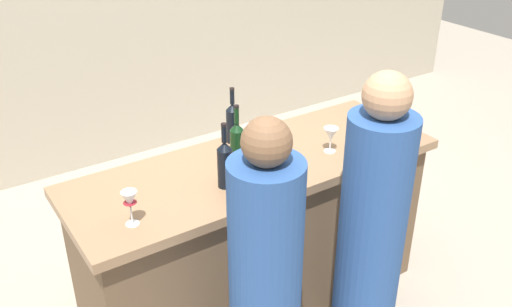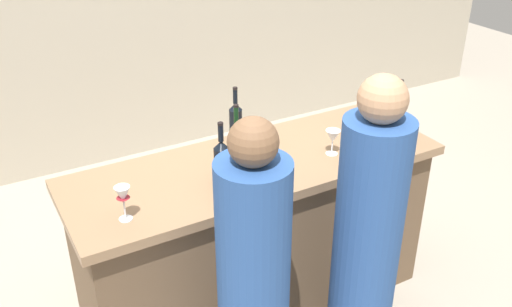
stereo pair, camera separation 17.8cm
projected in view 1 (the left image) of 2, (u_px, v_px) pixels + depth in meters
name	position (u px, v px, depth m)	size (l,w,h in m)	color
ground_plane	(256.00, 300.00, 3.40)	(12.00, 12.00, 0.00)	#9E9384
bar_counter	(256.00, 235.00, 3.18)	(2.00, 0.70, 0.95)	brown
wine_bottle_leftmost_near_black	(225.00, 163.00, 2.69)	(0.07, 0.07, 0.33)	black
wine_bottle_second_left_amber_brown	(245.00, 180.00, 2.60)	(0.07, 0.07, 0.27)	#331E0F
wine_bottle_center_dark_green	(237.00, 143.00, 2.87)	(0.07, 0.07, 0.34)	black
wine_bottle_second_right_near_black	(233.00, 122.00, 3.11)	(0.07, 0.07, 0.32)	black
wine_bottle_rightmost_amber_brown	(390.00, 107.00, 3.31)	(0.08, 0.08, 0.30)	#331E0F
wine_glass_near_left	(383.00, 134.00, 3.04)	(0.08, 0.08, 0.14)	white
wine_glass_near_center	(401.00, 123.00, 3.14)	(0.06, 0.06, 0.15)	white
wine_glass_near_right	(130.00, 201.00, 2.41)	(0.07, 0.07, 0.17)	white
wine_glass_far_left	(331.00, 135.00, 3.02)	(0.08, 0.08, 0.14)	white
water_pitcher	(255.00, 143.00, 2.95)	(0.11, 0.11, 0.19)	silver
person_left_guest	(371.00, 236.00, 2.74)	(0.40, 0.40, 1.58)	#284C8C
person_center_guest	(265.00, 291.00, 2.43)	(0.34, 0.34, 1.53)	#284C8C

